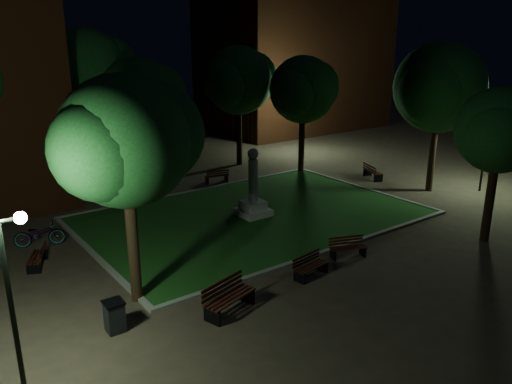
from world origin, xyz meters
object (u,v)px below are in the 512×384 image
bench_near_left (310,266)px  bench_far_side (217,177)px  bench_left_side (38,257)px  trash_bin (115,316)px  bicycle (39,234)px  bench_right_side (372,172)px  monument (253,197)px  bench_west_near (228,298)px  bench_near_right (348,248)px

bench_near_left → bench_far_side: (3.84, 12.18, -0.02)m
bench_near_left → bench_left_side: (-7.49, 6.55, -0.01)m
trash_bin → bicycle: size_ratio=0.48×
bench_near_left → trash_bin: bearing=165.6°
bench_right_side → bench_far_side: size_ratio=1.17×
monument → trash_bin: bearing=-148.6°
bench_right_side → trash_bin: 19.65m
bench_near_left → trash_bin: 6.88m
bench_near_left → bicycle: (-6.94, 8.52, 0.14)m
bench_near_left → bicycle: bicycle is taller
bench_west_near → bench_right_side: (15.34, 7.55, -0.06)m
bench_near_right → bench_left_side: bench_near_right is taller
bench_left_side → bicycle: (0.56, 1.97, 0.15)m
bench_right_side → bench_near_right: bearing=148.6°
bench_right_side → bench_near_left: bearing=144.2°
bench_far_side → bicycle: 11.38m
bench_west_near → trash_bin: size_ratio=2.05×
bench_near_left → bench_near_right: size_ratio=1.00×
bench_west_near → bench_far_side: (7.48, 12.46, -0.12)m
bench_near_left → monument: bearing=63.6°
bench_near_right → bench_west_near: 5.97m
monument → bench_west_near: bearing=-131.4°
monument → bench_near_right: 5.86m
bench_west_near → bench_far_side: bench_west_near is taller
bench_near_right → bicycle: size_ratio=0.77×
bench_right_side → bench_far_side: 9.27m
bench_left_side → bench_right_side: bench_right_side is taller
bench_near_left → bicycle: bearing=121.1°
bench_near_left → bench_left_side: 9.95m
bench_west_near → bench_left_side: 7.84m
monument → bench_right_side: size_ratio=1.90×
bench_west_near → bench_right_side: size_ratio=1.15×
bench_far_side → bench_west_near: bearing=70.8°
trash_bin → bicycle: (-0.10, 7.76, 0.03)m
bench_far_side → trash_bin: bearing=58.7°
bench_near_left → bench_west_near: bench_west_near is taller
bench_near_left → bench_left_side: bearing=130.8°
bench_near_left → bench_west_near: bearing=176.4°
bench_near_right → trash_bin: (-9.13, 0.40, 0.11)m
bench_near_right → bicycle: bearing=160.0°
bicycle → bench_far_side: bearing=-51.8°
bench_west_near → trash_bin: (-3.19, 1.04, 0.01)m
monument → bench_west_near: monument is taller
bench_near_right → bicycle: 12.31m
trash_bin → bench_far_side: bearing=46.9°
bench_near_right → trash_bin: 9.14m
bench_right_side → trash_bin: size_ratio=1.78×
monument → trash_bin: size_ratio=3.38×
bench_left_side → bench_west_near: bearing=54.1°
bench_right_side → bicycle: 18.68m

